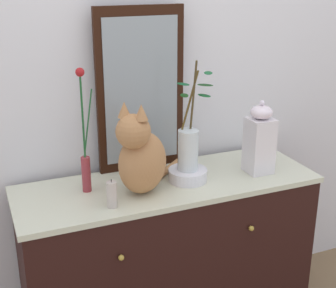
% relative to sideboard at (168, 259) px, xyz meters
% --- Properties ---
extents(wall_back, '(4.40, 0.08, 2.60)m').
position_rel_sideboard_xyz_m(wall_back, '(0.00, 0.30, 0.90)').
color(wall_back, silver).
rests_on(wall_back, ground_plane).
extents(sideboard, '(1.35, 0.48, 0.80)m').
position_rel_sideboard_xyz_m(sideboard, '(0.00, 0.00, 0.00)').
color(sideboard, black).
rests_on(sideboard, ground_plane).
extents(mirror_leaning, '(0.41, 0.03, 0.75)m').
position_rel_sideboard_xyz_m(mirror_leaning, '(-0.05, 0.21, 0.78)').
color(mirror_leaning, black).
rests_on(mirror_leaning, sideboard).
extents(cat_sitting, '(0.42, 0.38, 0.41)m').
position_rel_sideboard_xyz_m(cat_sitting, '(-0.14, -0.05, 0.57)').
color(cat_sitting, '#AE7547').
rests_on(cat_sitting, sideboard).
extents(vase_slim_green, '(0.07, 0.04, 0.53)m').
position_rel_sideboard_xyz_m(vase_slim_green, '(-0.35, 0.05, 0.57)').
color(vase_slim_green, maroon).
rests_on(vase_slim_green, sideboard).
extents(bowl_porcelain, '(0.17, 0.17, 0.05)m').
position_rel_sideboard_xyz_m(bowl_porcelain, '(0.09, -0.02, 0.43)').
color(bowl_porcelain, white).
rests_on(bowl_porcelain, sideboard).
extents(vase_glass_clear, '(0.17, 0.17, 0.49)m').
position_rel_sideboard_xyz_m(vase_glass_clear, '(0.09, -0.02, 0.57)').
color(vase_glass_clear, silver).
rests_on(vase_glass_clear, bowl_porcelain).
extents(jar_lidded_porcelain, '(0.11, 0.11, 0.34)m').
position_rel_sideboard_xyz_m(jar_lidded_porcelain, '(0.43, -0.05, 0.56)').
color(jar_lidded_porcelain, white).
rests_on(jar_lidded_porcelain, sideboard).
extents(candle_pillar, '(0.04, 0.04, 0.12)m').
position_rel_sideboard_xyz_m(candle_pillar, '(-0.30, -0.14, 0.46)').
color(candle_pillar, beige).
rests_on(candle_pillar, sideboard).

